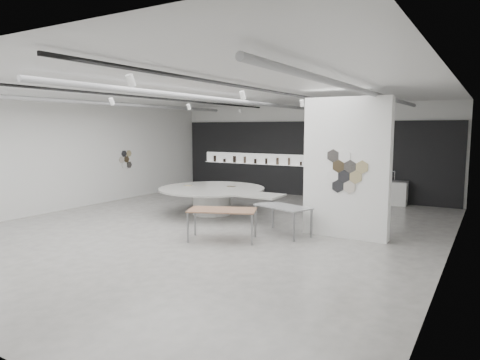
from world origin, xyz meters
The scene contains 7 objects.
room centered at (-0.09, 0.00, 2.07)m, with size 12.02×14.02×3.82m.
back_wall_display centered at (-0.08, 6.93, 1.54)m, with size 11.80×0.27×3.10m.
partition_column centered at (3.50, 1.00, 1.80)m, with size 2.20×0.38×3.60m.
display_island centered at (-1.11, 1.69, 0.57)m, with size 4.44×3.48×0.89m.
sample_table_wood centered at (0.94, -0.91, 0.73)m, with size 1.87×1.43×0.79m.
sample_table_stone centered at (2.01, 0.38, 0.70)m, with size 1.66×1.19×0.77m.
kitchen_counter centered at (3.32, 6.55, 0.45)m, with size 1.59×0.68×1.24m.
Camera 1 is at (6.75, -9.76, 2.81)m, focal length 32.00 mm.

